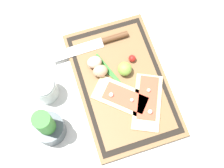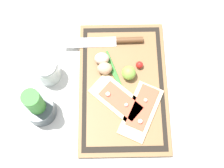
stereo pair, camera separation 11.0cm
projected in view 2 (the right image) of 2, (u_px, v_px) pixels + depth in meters
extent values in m
plane|color=silver|center=(123.00, 87.00, 1.13)|extent=(6.00, 6.00, 0.00)
cube|color=brown|center=(123.00, 86.00, 1.12)|extent=(0.50, 0.32, 0.02)
cube|color=black|center=(123.00, 86.00, 1.11)|extent=(0.47, 0.29, 0.00)
cube|color=brown|center=(123.00, 86.00, 1.11)|extent=(0.43, 0.26, 0.00)
cube|color=beige|center=(141.00, 111.00, 1.08)|extent=(0.22, 0.17, 0.01)
cube|color=#D14C33|center=(143.00, 107.00, 1.08)|extent=(0.17, 0.13, 0.00)
sphere|color=silver|center=(140.00, 121.00, 1.05)|extent=(0.02, 0.02, 0.02)
sphere|color=silver|center=(146.00, 100.00, 1.08)|extent=(0.01, 0.01, 0.01)
cube|color=beige|center=(117.00, 99.00, 1.09)|extent=(0.20, 0.21, 0.01)
cube|color=#D14C33|center=(121.00, 101.00, 1.08)|extent=(0.15, 0.16, 0.00)
sphere|color=silver|center=(108.00, 94.00, 1.09)|extent=(0.02, 0.02, 0.02)
sphere|color=silver|center=(126.00, 105.00, 1.07)|extent=(0.01, 0.01, 0.01)
cube|color=silver|center=(90.00, 42.00, 1.17)|extent=(0.04, 0.20, 0.00)
cylinder|color=brown|center=(130.00, 40.00, 1.16)|extent=(0.02, 0.10, 0.02)
ellipsoid|color=tan|center=(105.00, 68.00, 1.11)|extent=(0.04, 0.05, 0.04)
ellipsoid|color=beige|center=(102.00, 59.00, 1.12)|extent=(0.04, 0.05, 0.04)
sphere|color=#7FB742|center=(129.00, 73.00, 1.10)|extent=(0.05, 0.05, 0.05)
sphere|color=red|center=(139.00, 65.00, 1.13)|extent=(0.03, 0.03, 0.03)
cylinder|color=#388433|center=(123.00, 91.00, 1.10)|extent=(0.31, 0.12, 0.01)
cylinder|color=#388433|center=(123.00, 91.00, 1.10)|extent=(0.30, 0.14, 0.01)
cylinder|color=#388433|center=(123.00, 91.00, 1.10)|extent=(0.29, 0.16, 0.01)
cylinder|color=#3D474C|center=(40.00, 109.00, 1.06)|extent=(0.10, 0.10, 0.07)
cylinder|color=#388433|center=(35.00, 103.00, 1.00)|extent=(0.06, 0.06, 0.14)
cylinder|color=silver|center=(47.00, 70.00, 1.10)|extent=(0.09, 0.09, 0.09)
cylinder|color=#D16023|center=(49.00, 73.00, 1.13)|extent=(0.08, 0.08, 0.03)
cylinder|color=silver|center=(44.00, 65.00, 1.06)|extent=(0.08, 0.08, 0.01)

